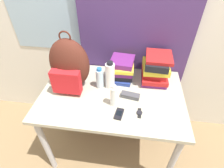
{
  "coord_description": "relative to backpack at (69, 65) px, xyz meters",
  "views": [
    {
      "loc": [
        0.15,
        -0.67,
        1.76
      ],
      "look_at": [
        0.0,
        0.38,
        0.86
      ],
      "focal_mm": 28.0,
      "sensor_mm": 36.0,
      "label": 1
    }
  ],
  "objects": [
    {
      "name": "sports_bottle",
      "position": [
        0.33,
        0.03,
        -0.09
      ],
      "size": [
        0.08,
        0.08,
        0.25
      ],
      "color": "white",
      "rests_on": "desk"
    },
    {
      "name": "wall_back",
      "position": [
        0.35,
        0.42,
        0.28
      ],
      "size": [
        6.0,
        0.06,
        2.5
      ],
      "color": "silver",
      "rests_on": "ground_plane"
    },
    {
      "name": "sunscreen_bottle",
      "position": [
        0.38,
        -0.18,
        -0.12
      ],
      "size": [
        0.05,
        0.05,
        0.19
      ],
      "color": "white",
      "rests_on": "desk"
    },
    {
      "name": "water_bottle",
      "position": [
        0.24,
        0.02,
        -0.12
      ],
      "size": [
        0.06,
        0.06,
        0.2
      ],
      "color": "silver",
      "rests_on": "desk"
    },
    {
      "name": "wristwatch",
      "position": [
        0.58,
        -0.24,
        -0.2
      ],
      "size": [
        0.04,
        0.1,
        0.01
      ],
      "color": "black",
      "rests_on": "desk"
    },
    {
      "name": "backpack",
      "position": [
        0.0,
        0.0,
        0.0
      ],
      "size": [
        0.33,
        0.26,
        0.5
      ],
      "color": "#512319",
      "rests_on": "desk"
    },
    {
      "name": "curtain_blue",
      "position": [
        0.5,
        0.36,
        0.28
      ],
      "size": [
        1.0,
        0.04,
        2.5
      ],
      "color": "#4C336B",
      "rests_on": "ground_plane"
    },
    {
      "name": "desk",
      "position": [
        0.35,
        -0.05,
        -0.31
      ],
      "size": [
        1.18,
        0.77,
        0.76
      ],
      "color": "#B7B299",
      "rests_on": "ground_plane"
    },
    {
      "name": "book_stack_center",
      "position": [
        0.7,
        0.18,
        -0.09
      ],
      "size": [
        0.24,
        0.29,
        0.26
      ],
      "color": "#6B2370",
      "rests_on": "desk"
    },
    {
      "name": "cell_phone",
      "position": [
        0.44,
        -0.27,
        -0.2
      ],
      "size": [
        0.07,
        0.11,
        0.02
      ],
      "color": "black",
      "rests_on": "desk"
    },
    {
      "name": "book_stack_left",
      "position": [
        0.42,
        0.18,
        -0.11
      ],
      "size": [
        0.22,
        0.28,
        0.2
      ],
      "color": "navy",
      "rests_on": "desk"
    },
    {
      "name": "sunglasses_case",
      "position": [
        0.51,
        -0.08,
        -0.19
      ],
      "size": [
        0.16,
        0.08,
        0.04
      ],
      "color": "#47474C",
      "rests_on": "desk"
    }
  ]
}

